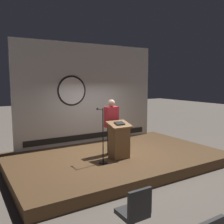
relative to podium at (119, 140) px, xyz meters
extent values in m
plane|color=#6B6056|center=(0.14, 0.36, -0.83)|extent=(40.00, 40.00, 0.00)
cube|color=brown|center=(0.14, 0.36, -0.68)|extent=(6.40, 4.00, 0.30)
cube|color=silver|center=(0.14, 2.21, 1.26)|extent=(5.37, 0.10, 3.56)
cylinder|color=black|center=(-0.56, 2.16, 1.38)|extent=(1.05, 0.02, 1.05)
cylinder|color=white|center=(-0.56, 2.15, 1.38)|extent=(0.94, 0.02, 0.94)
cube|color=black|center=(0.14, 2.16, -0.31)|extent=(4.83, 0.02, 0.20)
cube|color=olive|center=(0.00, 0.00, -0.04)|extent=(0.52, 0.40, 0.97)
cube|color=olive|center=(0.00, 0.00, 0.47)|extent=(0.64, 0.50, 0.18)
cube|color=black|center=(0.00, -0.02, 0.52)|extent=(0.28, 0.20, 0.08)
cylinder|color=black|center=(0.03, 0.48, -0.10)|extent=(0.26, 0.26, 0.84)
cube|color=red|center=(0.03, 0.48, 0.63)|extent=(0.40, 0.24, 0.63)
sphere|color=tan|center=(0.03, 0.48, 1.06)|extent=(0.22, 0.22, 0.22)
cylinder|color=black|center=(-0.62, -0.15, -0.51)|extent=(0.24, 0.24, 0.02)
cylinder|color=black|center=(-0.62, -0.15, 0.24)|extent=(0.03, 0.03, 1.53)
cylinder|color=black|center=(-0.62, 0.00, 0.95)|extent=(0.02, 0.31, 0.02)
sphere|color=#262626|center=(-0.62, 0.16, 0.95)|extent=(0.07, 0.07, 0.07)
cube|color=#333333|center=(-1.59, -2.84, -0.42)|extent=(0.44, 0.44, 0.08)
cube|color=#333333|center=(-1.59, -3.04, -0.16)|extent=(0.44, 0.06, 0.44)
camera|label=1|loc=(-3.88, -5.95, 1.76)|focal=39.96mm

